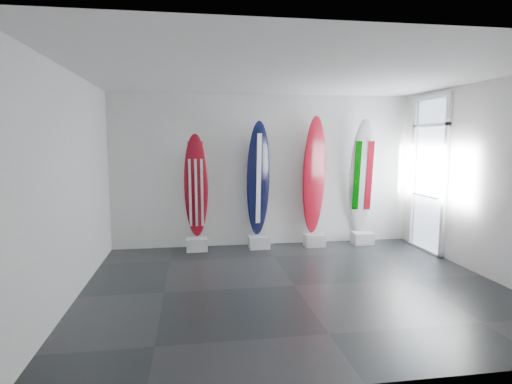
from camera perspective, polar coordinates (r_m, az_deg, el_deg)
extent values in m
plane|color=black|center=(6.21, 5.28, -12.64)|extent=(6.00, 6.00, 0.00)
plane|color=white|center=(5.92, 5.62, 15.85)|extent=(6.00, 6.00, 0.00)
plane|color=silver|center=(8.32, 1.21, 2.96)|extent=(6.00, 0.00, 6.00)
plane|color=silver|center=(3.53, 15.45, -2.78)|extent=(6.00, 0.00, 6.00)
plane|color=silver|center=(5.91, -24.03, 0.71)|extent=(0.00, 5.00, 5.00)
plane|color=silver|center=(7.23, 29.18, 1.47)|extent=(0.00, 5.00, 5.00)
cube|color=silver|center=(8.09, -8.07, -7.12)|extent=(0.40, 0.30, 0.24)
ellipsoid|color=maroon|center=(8.00, -8.22, 0.80)|extent=(0.47, 0.28, 1.99)
cube|color=silver|center=(8.19, 0.42, -6.88)|extent=(0.40, 0.30, 0.24)
ellipsoid|color=black|center=(8.09, 0.32, 1.82)|extent=(0.53, 0.33, 2.23)
cube|color=silver|center=(8.44, 8.00, -6.53)|extent=(0.40, 0.30, 0.24)
ellipsoid|color=maroon|center=(8.33, 7.95, 2.26)|extent=(0.56, 0.34, 2.34)
cube|color=silver|center=(8.78, 14.35, -6.16)|extent=(0.40, 0.30, 0.24)
ellipsoid|color=silver|center=(8.68, 14.35, 2.14)|extent=(0.56, 0.43, 2.30)
cube|color=silver|center=(8.40, -15.56, -5.19)|extent=(0.09, 0.02, 0.13)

